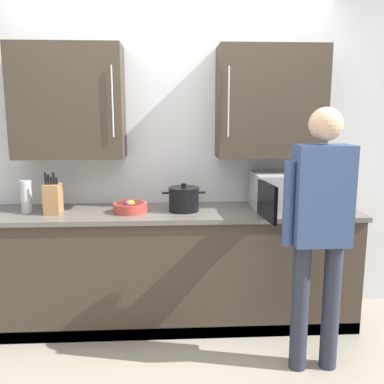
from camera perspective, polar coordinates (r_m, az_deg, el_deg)
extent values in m
cube|color=silver|center=(3.50, -2.82, 4.57)|extent=(4.19, 0.10, 2.52)
cube|color=#3D3328|center=(3.35, -16.21, 11.49)|extent=(0.81, 0.32, 0.83)
cylinder|color=#B7BABF|center=(3.12, -10.62, 11.82)|extent=(0.01, 0.01, 0.50)
cube|color=#3D3328|center=(3.36, 10.45, 11.73)|extent=(0.81, 0.32, 0.83)
cylinder|color=#B7BABF|center=(3.13, 4.92, 11.96)|extent=(0.01, 0.01, 0.50)
cube|color=#3D3328|center=(3.36, -2.65, -10.28)|extent=(2.78, 0.57, 0.86)
cube|color=#605B56|center=(3.22, -2.72, -2.79)|extent=(2.82, 0.61, 0.03)
cube|color=black|center=(3.28, -2.54, -18.28)|extent=(2.78, 0.04, 0.09)
cube|color=#B7BABF|center=(3.36, 12.52, 0.17)|extent=(0.51, 0.40, 0.27)
cube|color=beige|center=(3.33, 11.38, 0.13)|extent=(0.33, 0.34, 0.22)
cube|color=black|center=(3.22, 16.64, -0.45)|extent=(0.14, 0.01, 0.25)
cube|color=black|center=(2.93, 10.01, -1.22)|extent=(0.06, 0.37, 0.25)
cylinder|color=black|center=(3.19, -1.10, -1.11)|extent=(0.23, 0.23, 0.16)
cylinder|color=black|center=(3.17, -1.11, 0.48)|extent=(0.23, 0.23, 0.02)
cylinder|color=black|center=(3.16, -1.11, 0.89)|extent=(0.04, 0.04, 0.03)
cylinder|color=black|center=(3.17, -3.59, -0.12)|extent=(0.05, 0.02, 0.02)
cylinder|color=black|center=(3.18, 1.37, -0.07)|extent=(0.05, 0.02, 0.02)
cube|color=#A37547|center=(3.26, -18.12, -0.86)|extent=(0.11, 0.15, 0.22)
cylinder|color=black|center=(3.23, -19.04, 1.73)|extent=(0.02, 0.02, 0.09)
cylinder|color=black|center=(3.22, -18.70, 1.60)|extent=(0.02, 0.02, 0.07)
cylinder|color=black|center=(3.22, -18.36, 1.46)|extent=(0.02, 0.02, 0.06)
cylinder|color=black|center=(3.21, -18.05, 1.74)|extent=(0.02, 0.02, 0.09)
cylinder|color=black|center=(3.21, -17.70, 1.41)|extent=(0.02, 0.02, 0.05)
cylinder|color=#B7BABF|center=(3.36, -21.31, -0.81)|extent=(0.08, 0.08, 0.21)
cylinder|color=#B7BABF|center=(3.34, -21.45, 1.23)|extent=(0.08, 0.08, 0.03)
cylinder|color=#AD3D33|center=(3.19, -8.27, -2.08)|extent=(0.25, 0.25, 0.07)
cylinder|color=#561E19|center=(3.18, -8.27, -1.82)|extent=(0.21, 0.21, 0.04)
sphere|color=red|center=(3.19, -8.42, -1.46)|extent=(0.06, 0.06, 0.06)
sphere|color=red|center=(3.18, -8.40, -1.50)|extent=(0.05, 0.05, 0.05)
sphere|color=orange|center=(3.16, -8.15, -1.56)|extent=(0.06, 0.06, 0.06)
sphere|color=orange|center=(3.13, -8.54, -1.66)|extent=(0.06, 0.06, 0.06)
sphere|color=#511E5B|center=(3.12, -8.65, -1.77)|extent=(0.05, 0.05, 0.05)
cylinder|color=#282D3D|center=(2.87, 14.26, -14.76)|extent=(0.11, 0.11, 0.83)
cylinder|color=#282D3D|center=(2.93, 18.11, -14.39)|extent=(0.11, 0.11, 0.83)
cube|color=#334775|center=(2.68, 17.00, -0.45)|extent=(0.34, 0.20, 0.61)
sphere|color=#DBAD89|center=(2.63, 17.50, 8.67)|extent=(0.20, 0.20, 0.20)
cylinder|color=#DBAD89|center=(2.87, 17.50, 2.61)|extent=(0.24, 0.45, 0.32)
cylinder|color=#334775|center=(2.62, 12.84, -1.57)|extent=(0.07, 0.07, 0.52)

